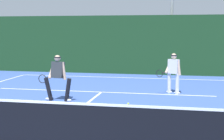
# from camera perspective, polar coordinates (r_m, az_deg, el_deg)

# --- Properties ---
(court_line_baseline_far) EXTENTS (10.84, 0.10, 0.01)m
(court_line_baseline_far) POSITION_cam_1_polar(r_m,az_deg,el_deg) (17.67, 1.41, -1.27)
(court_line_baseline_far) COLOR white
(court_line_baseline_far) RESTS_ON ground_plane
(court_line_service) EXTENTS (8.84, 0.10, 0.01)m
(court_line_service) POSITION_cam_1_polar(r_m,az_deg,el_deg) (13.53, -1.78, -3.73)
(court_line_service) COLOR white
(court_line_service) RESTS_ON ground_plane
(court_line_centre) EXTENTS (0.10, 6.40, 0.01)m
(court_line_centre) POSITION_cam_1_polar(r_m,az_deg,el_deg) (10.51, -5.82, -6.82)
(court_line_centre) COLOR white
(court_line_centre) RESTS_ON ground_plane
(tennis_net) EXTENTS (11.87, 0.09, 1.12)m
(tennis_net) POSITION_cam_1_polar(r_m,az_deg,el_deg) (7.49, -13.25, -8.57)
(tennis_net) COLOR #1E4723
(tennis_net) RESTS_ON ground_plane
(player_near) EXTENTS (1.05, 0.83, 1.61)m
(player_near) POSITION_cam_1_polar(r_m,az_deg,el_deg) (11.88, -9.18, -0.98)
(player_near) COLOR black
(player_near) RESTS_ON ground_plane
(player_far) EXTENTS (0.95, 0.81, 1.57)m
(player_far) POSITION_cam_1_polar(r_m,az_deg,el_deg) (13.30, 10.30, -0.28)
(player_far) COLOR silver
(player_far) RESTS_ON ground_plane
(tennis_ball) EXTENTS (0.07, 0.07, 0.07)m
(tennis_ball) POSITION_cam_1_polar(r_m,az_deg,el_deg) (11.28, 2.75, -5.69)
(tennis_ball) COLOR #D1E033
(tennis_ball) RESTS_ON ground_plane
(back_fence_windscreen) EXTENTS (22.19, 0.12, 3.29)m
(back_fence_windscreen) POSITION_cam_1_polar(r_m,az_deg,el_deg) (19.03, 2.24, 4.26)
(back_fence_windscreen) COLOR #193C1E
(back_fence_windscreen) RESTS_ON ground_plane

